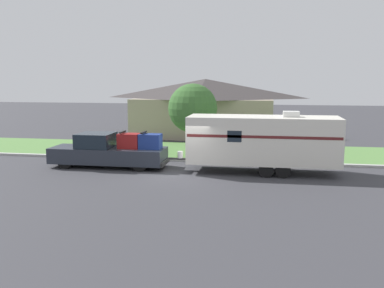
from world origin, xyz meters
The scene contains 8 objects.
ground_plane centered at (0.00, 0.00, 0.00)m, with size 120.00×120.00×0.00m, color #38383D.
curb_strip centered at (0.00, 3.75, 0.07)m, with size 80.00×0.30×0.14m.
lawn_strip centered at (0.00, 7.40, 0.01)m, with size 80.00×7.00×0.03m.
house_across_street centered at (-1.16, 15.69, 2.48)m, with size 12.24×8.19×4.78m.
pickup_truck centered at (-4.45, 1.42, 0.87)m, with size 6.42×1.95×2.00m.
travel_trailer centered at (3.86, 1.42, 1.71)m, with size 8.78×2.44×3.19m.
mailbox centered at (7.51, 4.58, 1.01)m, with size 0.48×0.20×1.32m.
tree_in_yard centered at (-0.49, 5.44, 3.00)m, with size 3.04×3.04×4.53m.
Camera 1 is at (3.96, -20.56, 4.84)m, focal length 40.00 mm.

